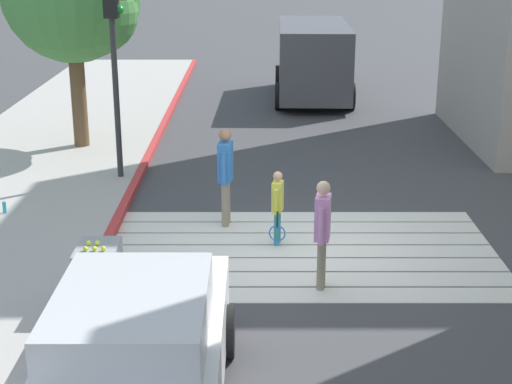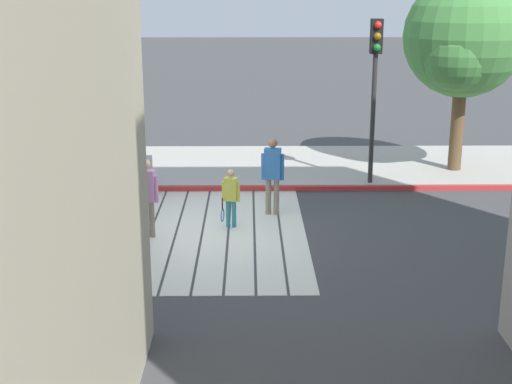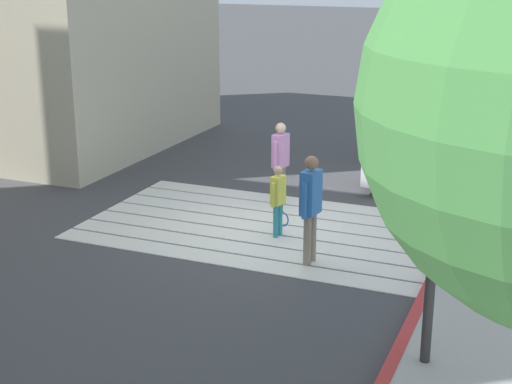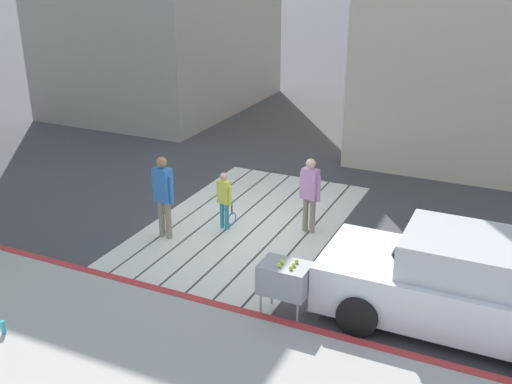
# 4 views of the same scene
# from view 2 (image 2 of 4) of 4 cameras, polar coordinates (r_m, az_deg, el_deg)

# --- Properties ---
(ground_plane) EXTENTS (120.00, 120.00, 0.00)m
(ground_plane) POSITION_cam_2_polar(r_m,az_deg,el_deg) (15.18, -3.25, -3.28)
(ground_plane) COLOR #424244
(crosswalk_stripes) EXTENTS (6.40, 3.80, 0.01)m
(crosswalk_stripes) POSITION_cam_2_polar(r_m,az_deg,el_deg) (15.17, -3.25, -3.26)
(crosswalk_stripes) COLOR silver
(crosswalk_stripes) RESTS_ON ground
(sidewalk_west) EXTENTS (4.80, 40.00, 0.12)m
(sidewalk_west) POSITION_cam_2_polar(r_m,az_deg,el_deg) (20.53, -2.57, 2.05)
(sidewalk_west) COLOR #ADA8A0
(sidewalk_west) RESTS_ON ground
(curb_painted) EXTENTS (0.16, 40.00, 0.13)m
(curb_painted) POSITION_cam_2_polar(r_m,az_deg,el_deg) (18.25, -2.81, 0.29)
(curb_painted) COLOR #BC3333
(curb_painted) RESTS_ON ground
(car_parked_near_curb) EXTENTS (1.99, 4.30, 1.57)m
(car_parked_near_curb) POSITION_cam_2_polar(r_m,az_deg,el_deg) (17.70, -18.34, 1.22)
(car_parked_near_curb) COLOR white
(car_parked_near_curb) RESTS_ON ground
(traffic_light_corner) EXTENTS (0.39, 0.28, 4.24)m
(traffic_light_corner) POSITION_cam_2_polar(r_m,az_deg,el_deg) (18.27, 9.42, 9.61)
(traffic_light_corner) COLOR #2D2D2D
(traffic_light_corner) RESTS_ON ground
(street_tree) EXTENTS (3.20, 3.20, 5.32)m
(street_tree) POSITION_cam_2_polar(r_m,az_deg,el_deg) (20.02, 16.08, 11.46)
(street_tree) COLOR brown
(street_tree) RESTS_ON ground
(tennis_ball_cart) EXTENTS (0.56, 0.80, 1.02)m
(tennis_ball_cart) POSITION_cam_2_polar(r_m,az_deg,el_deg) (17.96, -9.58, 1.90)
(tennis_ball_cart) COLOR #99999E
(tennis_ball_cart) RESTS_ON ground
(water_bottle) EXTENTS (0.07, 0.07, 0.22)m
(water_bottle) POSITION_cam_2_polar(r_m,az_deg,el_deg) (20.24, 1.80, 2.36)
(water_bottle) COLOR #33A5BF
(water_bottle) RESTS_ON sidewalk_west
(pedestrian_adult_lead) EXTENTS (0.27, 0.51, 1.77)m
(pedestrian_adult_lead) POSITION_cam_2_polar(r_m,az_deg,el_deg) (16.09, 1.32, 1.71)
(pedestrian_adult_lead) COLOR gray
(pedestrian_adult_lead) RESTS_ON ground
(pedestrian_adult_trailing) EXTENTS (0.27, 0.48, 1.65)m
(pedestrian_adult_trailing) POSITION_cam_2_polar(r_m,az_deg,el_deg) (14.81, -8.64, -0.03)
(pedestrian_adult_trailing) COLOR gray
(pedestrian_adult_trailing) RESTS_ON ground
(pedestrian_child_with_racket) EXTENTS (0.28, 0.42, 1.28)m
(pedestrian_child_with_racket) POSITION_cam_2_polar(r_m,az_deg,el_deg) (15.31, -2.04, -0.26)
(pedestrian_child_with_racket) COLOR teal
(pedestrian_child_with_racket) RESTS_ON ground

